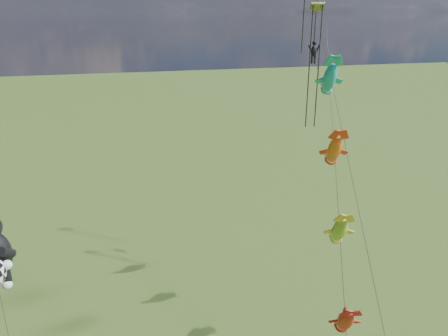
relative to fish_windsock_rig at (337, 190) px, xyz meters
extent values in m
sphere|color=white|center=(-18.45, 1.73, -3.14)|extent=(0.54, 0.54, 0.54)
sphere|color=white|center=(-18.86, 2.54, -4.85)|extent=(0.58, 0.58, 0.58)
cylinder|color=black|center=(-0.26, -0.87, -1.18)|extent=(4.49, 15.20, 20.51)
ellipsoid|color=#E55419|center=(-1.24, -4.21, -5.69)|extent=(1.37, 2.25, 2.40)
ellipsoid|color=green|center=(-0.40, -1.38, -1.86)|extent=(1.37, 2.25, 2.40)
ellipsoid|color=orange|center=(0.43, 1.45, 1.97)|extent=(1.37, 2.25, 2.40)
ellipsoid|color=#198EBF|center=(1.26, 4.29, 5.79)|extent=(1.37, 2.25, 2.40)
cylinder|color=black|center=(1.34, 0.53, 0.08)|extent=(0.99, 17.06, 23.02)
cube|color=#199F52|center=(0.92, 6.02, 10.07)|extent=(0.95, 0.64, 0.54)
cylinder|color=black|center=(0.61, 6.02, 6.07)|extent=(0.08, 0.08, 7.99)
cylinder|color=black|center=(1.22, 6.02, 6.07)|extent=(0.08, 0.08, 7.99)
camera|label=1|loc=(-12.32, -20.98, 9.73)|focal=35.00mm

